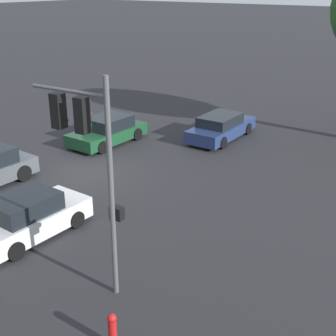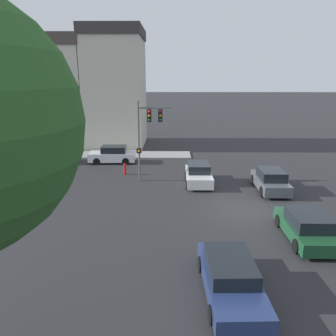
{
  "view_description": "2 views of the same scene",
  "coord_description": "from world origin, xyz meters",
  "px_view_note": "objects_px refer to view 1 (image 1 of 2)",
  "views": [
    {
      "loc": [
        13.3,
        14.27,
        7.91
      ],
      "look_at": [
        0.73,
        5.04,
        1.65
      ],
      "focal_mm": 50.0,
      "sensor_mm": 36.0,
      "label": 1
    },
    {
      "loc": [
        -17.97,
        4.5,
        7.59
      ],
      "look_at": [
        0.21,
        4.67,
        2.49
      ],
      "focal_mm": 35.0,
      "sensor_mm": 36.0,
      "label": 2
    }
  ],
  "objects_px": {
    "crossing_car_0": "(29,217)",
    "crossing_car_1": "(108,131)",
    "traffic_signal": "(87,145)",
    "crossing_car_2": "(221,127)",
    "fire_hydrant": "(112,330)"
  },
  "relations": [
    {
      "from": "crossing_car_0",
      "to": "crossing_car_1",
      "type": "bearing_deg",
      "value": 27.92
    },
    {
      "from": "crossing_car_1",
      "to": "fire_hydrant",
      "type": "distance_m",
      "value": 14.84
    },
    {
      "from": "traffic_signal",
      "to": "crossing_car_1",
      "type": "xyz_separation_m",
      "value": [
        -9.2,
        -8.17,
        -3.45
      ]
    },
    {
      "from": "crossing_car_0",
      "to": "fire_hydrant",
      "type": "distance_m",
      "value": 6.11
    },
    {
      "from": "traffic_signal",
      "to": "fire_hydrant",
      "type": "height_order",
      "value": "traffic_signal"
    },
    {
      "from": "crossing_car_0",
      "to": "fire_hydrant",
      "type": "xyz_separation_m",
      "value": [
        2.17,
        5.71,
        -0.19
      ]
    },
    {
      "from": "traffic_signal",
      "to": "crossing_car_0",
      "type": "bearing_deg",
      "value": 76.06
    },
    {
      "from": "traffic_signal",
      "to": "crossing_car_0",
      "type": "distance_m",
      "value": 5.05
    },
    {
      "from": "crossing_car_2",
      "to": "fire_hydrant",
      "type": "relative_size",
      "value": 5.15
    },
    {
      "from": "traffic_signal",
      "to": "fire_hydrant",
      "type": "xyz_separation_m",
      "value": [
        1.56,
        2.05,
        -3.62
      ]
    },
    {
      "from": "crossing_car_0",
      "to": "crossing_car_1",
      "type": "relative_size",
      "value": 0.94
    },
    {
      "from": "crossing_car_2",
      "to": "fire_hydrant",
      "type": "bearing_deg",
      "value": -160.49
    },
    {
      "from": "crossing_car_2",
      "to": "traffic_signal",
      "type": "bearing_deg",
      "value": -166.06
    },
    {
      "from": "crossing_car_0",
      "to": "crossing_car_2",
      "type": "xyz_separation_m",
      "value": [
        -12.72,
        -0.12,
        -0.05
      ]
    },
    {
      "from": "traffic_signal",
      "to": "crossing_car_1",
      "type": "height_order",
      "value": "traffic_signal"
    }
  ]
}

